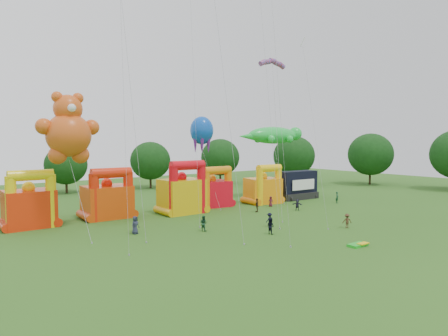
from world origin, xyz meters
TOP-DOWN VIEW (x-y plane):
  - ground at (0.00, 0.00)m, footprint 160.00×160.00m
  - tree_ring at (-1.18, 0.61)m, footprint 123.44×125.55m
  - bouncy_castle_0 at (-19.71, 29.45)m, footprint 5.31×4.28m
  - bouncy_castle_1 at (-10.55, 29.60)m, footprint 5.67×4.56m
  - bouncy_castle_2 at (-1.13, 26.86)m, footprint 5.63×4.57m
  - bouncy_castle_3 at (5.22, 28.93)m, footprint 5.62×4.75m
  - bouncy_castle_4 at (13.58, 26.80)m, footprint 5.73×4.96m
  - stage_trailer at (21.14, 26.76)m, footprint 7.33×3.02m
  - teddy_bear_kite at (-16.25, 25.25)m, footprint 6.80×10.10m
  - gecko_kite at (18.20, 28.70)m, footprint 14.39×9.78m
  - octopus_kite at (5.01, 30.27)m, footprint 3.61×8.29m
  - parafoil_kites at (1.87, 16.56)m, footprint 26.69×12.51m
  - diamond_kites at (-1.88, 14.83)m, footprint 24.50×18.62m
  - folded_kite_bundle at (3.44, 2.39)m, footprint 2.01×1.11m
  - spectator_0 at (-11.38, 19.36)m, footprint 1.07×0.87m
  - spectator_1 at (-11.02, 20.30)m, footprint 0.71×0.74m
  - spectator_2 at (-4.81, 16.21)m, footprint 0.91×1.01m
  - spectator_3 at (2.52, 13.56)m, footprint 1.08×0.67m
  - spectator_4 at (7.51, 21.47)m, footprint 1.17×1.07m
  - spectator_5 at (12.96, 19.09)m, footprint 1.24×1.48m
  - spectator_6 at (12.12, 23.65)m, footprint 0.90×0.78m
  - spectator_7 at (22.85, 19.90)m, footprint 0.79×0.72m
  - spectator_8 at (0.14, 10.84)m, footprint 0.73×0.88m
  - spectator_9 at (9.07, 7.83)m, footprint 1.22×1.09m

SIDE VIEW (x-z plane):
  - ground at x=0.00m, z-range 0.00..0.00m
  - folded_kite_bundle at x=3.44m, z-range -0.02..0.29m
  - spectator_6 at x=12.12m, z-range 0.00..1.55m
  - spectator_3 at x=2.52m, z-range 0.00..1.60m
  - spectator_5 at x=12.96m, z-range 0.00..1.60m
  - spectator_9 at x=9.07m, z-range 0.00..1.64m
  - spectator_8 at x=0.14m, z-range 0.00..1.67m
  - spectator_1 at x=-11.02m, z-range 0.00..1.71m
  - spectator_2 at x=-4.81m, z-range 0.00..1.72m
  - spectator_7 at x=22.85m, z-range 0.00..1.81m
  - spectator_0 at x=-11.38m, z-range 0.00..1.89m
  - spectator_4 at x=7.51m, z-range 0.00..1.92m
  - stage_trailer at x=21.14m, z-range -0.09..4.69m
  - bouncy_castle_3 at x=5.22m, z-range -0.73..5.36m
  - bouncy_castle_4 at x=13.58m, z-range -0.74..5.43m
  - bouncy_castle_1 at x=-10.55m, z-range -0.79..5.71m
  - bouncy_castle_0 at x=-19.71m, z-range -0.80..5.85m
  - bouncy_castle_2 at x=-1.13m, z-range -0.88..6.35m
  - tree_ring at x=-1.18m, z-range 0.22..12.30m
  - gecko_kite at x=18.20m, z-range 0.41..12.80m
  - octopus_kite at x=5.01m, z-range 0.76..14.43m
  - teddy_bear_kite at x=-16.25m, z-range 2.49..17.75m
  - parafoil_kites at x=1.87m, z-range -4.30..28.47m
  - diamond_kites at x=-1.88m, z-range -5.69..37.72m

